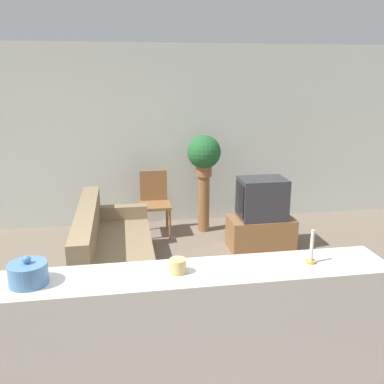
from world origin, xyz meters
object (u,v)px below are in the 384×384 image
Objects in this scene: couch at (112,255)px; television at (262,198)px; wooden_chair at (154,200)px; decorative_bowl at (28,273)px; potted_plant at (204,153)px.

television reaches higher than couch.
wooden_chair is at bearing 148.58° from television.
decorative_bowl is at bearing -106.86° from wooden_chair.
potted_plant reaches higher than decorative_bowl.
potted_plant is at bearing 46.25° from couch.
decorative_bowl is (-1.04, -3.42, 0.57)m from wooden_chair.
potted_plant reaches higher than wooden_chair.
couch is 2.25× the size of wooden_chair.
wooden_chair is (-1.34, 0.82, -0.19)m from television.
decorative_bowl is at bearing -132.40° from television.
couch is 3.46× the size of potted_plant.
couch is 8.57× the size of decorative_bowl.
television reaches higher than wooden_chair.
television is at bearing 47.60° from decorative_bowl.
wooden_chair reaches higher than couch.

